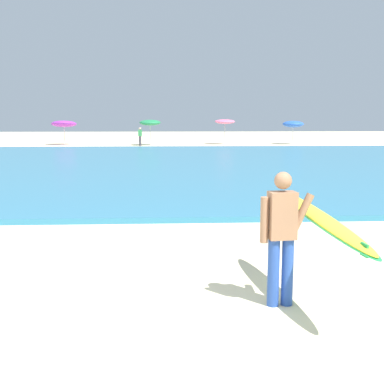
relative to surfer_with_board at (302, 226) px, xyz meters
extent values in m
plane|color=beige|center=(-1.73, -0.51, -1.04)|extent=(160.00, 160.00, 0.00)
cube|color=teal|center=(-1.73, 18.89, -0.97)|extent=(120.00, 28.00, 0.14)
cylinder|color=#284CA3|center=(-0.36, -0.04, -0.60)|extent=(0.15, 0.15, 0.88)
cylinder|color=#284CA3|center=(-0.17, -0.02, -0.60)|extent=(0.15, 0.15, 0.88)
cube|color=#9E7051|center=(-0.27, -0.03, 0.14)|extent=(0.36, 0.26, 0.60)
sphere|color=#9E7051|center=(-0.27, -0.03, 0.58)|extent=(0.22, 0.22, 0.22)
cylinder|color=#9E7051|center=(-0.49, -0.05, 0.09)|extent=(0.10, 0.10, 0.58)
cylinder|color=#9E7051|center=(0.00, 0.02, 0.16)|extent=(0.32, 0.13, 0.51)
ellipsoid|color=yellow|center=(0.25, 0.03, 0.09)|extent=(0.59, 2.77, 0.34)
ellipsoid|color=green|center=(0.25, 0.03, 0.07)|extent=(0.63, 2.88, 0.30)
cube|color=green|center=(0.37, -1.07, -0.02)|extent=(0.03, 0.14, 0.14)
cylinder|color=beige|center=(-10.89, 38.19, -0.15)|extent=(0.05, 0.05, 1.78)
ellipsoid|color=purple|center=(-10.89, 38.19, 0.82)|extent=(2.23, 2.27, 0.75)
cylinder|color=beige|center=(-3.15, 36.93, -0.08)|extent=(0.05, 0.05, 1.91)
ellipsoid|color=#23844C|center=(-3.15, 36.93, 0.95)|extent=(1.86, 1.89, 0.61)
cylinder|color=beige|center=(3.60, 38.13, -0.03)|extent=(0.05, 0.05, 2.01)
ellipsoid|color=pink|center=(3.60, 38.13, 1.03)|extent=(1.83, 1.85, 0.50)
cylinder|color=beige|center=(9.83, 37.85, -0.17)|extent=(0.05, 0.05, 1.74)
ellipsoid|color=blue|center=(9.83, 37.85, 0.79)|extent=(1.93, 1.94, 0.66)
cylinder|color=#383842|center=(-3.99, 35.95, -0.62)|extent=(0.20, 0.20, 0.84)
cube|color=#338C4C|center=(-3.99, 35.95, 0.07)|extent=(0.32, 0.20, 0.54)
sphere|color=beige|center=(-3.99, 35.95, 0.44)|extent=(0.20, 0.20, 0.20)
camera|label=1|loc=(-1.70, -5.87, 1.35)|focal=45.07mm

